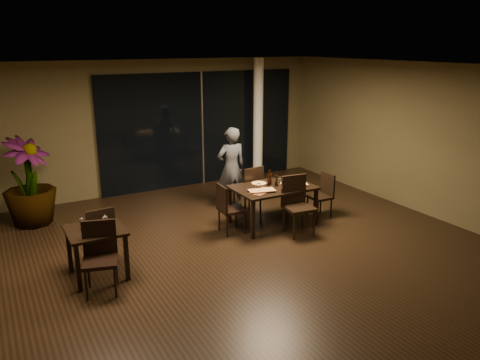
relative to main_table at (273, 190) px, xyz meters
name	(u,v)px	position (x,y,z in m)	size (l,w,h in m)	color
ground	(248,250)	(-1.00, -0.80, -0.68)	(8.00, 8.00, 0.00)	black
wall_back	(161,125)	(-1.00, 3.25, 0.82)	(8.00, 0.10, 3.00)	#4D4529
wall_right	(423,139)	(3.05, -0.80, 0.82)	(0.10, 8.00, 3.00)	#4D4529
ceiling	(249,65)	(-1.00, -0.80, 2.34)	(8.00, 8.00, 0.04)	silver
window_panel	(202,129)	(0.00, 3.16, 0.67)	(5.00, 0.06, 2.70)	black
column	(258,120)	(1.40, 2.85, 0.82)	(0.24, 0.24, 3.00)	white
main_table	(273,190)	(0.00, 0.00, 0.00)	(1.50, 1.00, 0.75)	black
side_table	(96,237)	(-3.40, -0.50, -0.05)	(0.80, 0.80, 0.75)	black
chair_main_far	(250,188)	(-0.13, 0.63, -0.11)	(0.52, 0.52, 1.01)	black
chair_main_near	(297,202)	(0.15, -0.57, -0.08)	(0.54, 0.54, 1.06)	black
chair_main_left	(228,206)	(-0.96, 0.01, -0.16)	(0.45, 0.45, 0.92)	black
chair_main_right	(323,193)	(1.10, -0.14, -0.19)	(0.41, 0.41, 0.87)	black
chair_side_far	(100,232)	(-3.26, -0.11, -0.15)	(0.46, 0.46, 0.94)	black
chair_side_near	(100,253)	(-3.44, -0.93, -0.12)	(0.58, 0.58, 1.00)	black
diner	(231,168)	(-0.23, 1.23, 0.18)	(0.58, 0.39, 1.70)	#313437
potted_plant	(29,182)	(-4.01, 2.23, 0.17)	(0.92, 0.92, 1.69)	#1B4617
pizza_board_left	(262,191)	(-0.36, -0.19, 0.08)	(0.51, 0.25, 0.01)	#4F2C19
pizza_board_right	(294,185)	(0.39, -0.15, 0.08)	(0.51, 0.25, 0.01)	#472516
oblong_pizza_left	(262,191)	(-0.36, -0.19, 0.10)	(0.46, 0.21, 0.02)	maroon
oblong_pizza_right	(294,184)	(0.39, -0.15, 0.10)	(0.48, 0.22, 0.02)	maroon
round_pizza	(259,183)	(-0.14, 0.26, 0.08)	(0.28, 0.28, 0.01)	red
bottle_a	(269,178)	(-0.03, 0.08, 0.22)	(0.07, 0.07, 0.30)	black
bottle_b	(276,179)	(0.07, -0.02, 0.22)	(0.06, 0.06, 0.29)	black
bottle_c	(270,177)	(0.03, 0.15, 0.22)	(0.06, 0.06, 0.29)	black
tumbler_left	(259,186)	(-0.28, 0.06, 0.12)	(0.07, 0.07, 0.08)	white
tumbler_right	(279,180)	(0.24, 0.17, 0.12)	(0.08, 0.08, 0.10)	white
napkin_near	(299,183)	(0.57, -0.06, 0.08)	(0.18, 0.10, 0.01)	white
napkin_far	(291,180)	(0.53, 0.17, 0.08)	(0.18, 0.10, 0.01)	silver
wine_glass_a	(82,224)	(-3.56, -0.41, 0.16)	(0.07, 0.07, 0.17)	white
wine_glass_b	(105,222)	(-3.26, -0.56, 0.17)	(0.08, 0.08, 0.19)	white
side_napkin	(98,232)	(-3.39, -0.67, 0.08)	(0.18, 0.11, 0.01)	white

